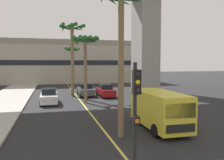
% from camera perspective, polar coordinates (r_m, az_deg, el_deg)
% --- Properties ---
extents(lane_stripe_center, '(0.14, 56.00, 0.01)m').
position_cam_1_polar(lane_stripe_center, '(22.49, -6.53, -6.61)').
color(lane_stripe_center, '#DBCC4C').
rests_on(lane_stripe_center, ground).
extents(pier_building_backdrop, '(34.13, 8.04, 9.03)m').
position_cam_1_polar(pier_building_backdrop, '(51.65, -11.29, 4.32)').
color(pier_building_backdrop, '#BCB29E').
rests_on(pier_building_backdrop, ground).
extents(car_queue_front, '(1.87, 4.12, 1.56)m').
position_cam_1_polar(car_queue_front, '(30.37, -6.52, -2.46)').
color(car_queue_front, '#4C5156').
rests_on(car_queue_front, ground).
extents(car_queue_second, '(1.84, 4.10, 1.56)m').
position_cam_1_polar(car_queue_second, '(25.15, -15.15, -3.94)').
color(car_queue_second, white).
rests_on(car_queue_second, ground).
extents(car_queue_third, '(1.89, 4.13, 1.56)m').
position_cam_1_polar(car_queue_third, '(29.34, -1.63, -2.66)').
color(car_queue_third, maroon).
rests_on(car_queue_third, ground).
extents(delivery_van, '(2.19, 5.27, 2.36)m').
position_cam_1_polar(delivery_van, '(15.20, 11.45, -6.92)').
color(delivery_van, yellow).
rests_on(delivery_van, ground).
extents(traffic_light_median_near, '(0.24, 0.37, 4.20)m').
position_cam_1_polar(traffic_light_median_near, '(7.34, 5.79, -7.34)').
color(traffic_light_median_near, black).
rests_on(traffic_light_median_near, ground).
extents(palm_tree_near_median, '(3.04, 3.05, 8.51)m').
position_cam_1_polar(palm_tree_near_median, '(13.35, 2.22, 16.66)').
color(palm_tree_near_median, brown).
rests_on(palm_tree_near_median, ground).
extents(palm_tree_mid_median, '(2.89, 2.94, 7.09)m').
position_cam_1_polar(palm_tree_mid_median, '(24.65, -6.56, 8.23)').
color(palm_tree_mid_median, brown).
rests_on(palm_tree_mid_median, ground).
extents(palm_tree_far_median, '(2.64, 2.64, 6.99)m').
position_cam_1_polar(palm_tree_far_median, '(40.03, -9.68, 5.77)').
color(palm_tree_far_median, brown).
rests_on(palm_tree_far_median, ground).
extents(palm_tree_farthest_median, '(3.26, 3.44, 9.16)m').
position_cam_1_polar(palm_tree_farthest_median, '(29.84, -9.67, 9.68)').
color(palm_tree_farthest_median, brown).
rests_on(palm_tree_farthest_median, ground).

